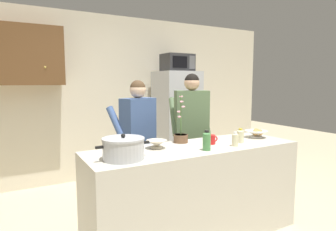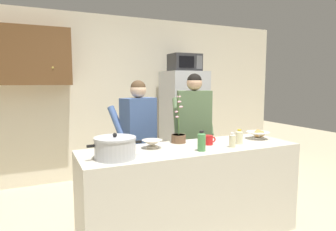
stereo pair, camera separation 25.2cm
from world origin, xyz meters
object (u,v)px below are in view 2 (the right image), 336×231
microwave (185,63)px  person_near_pot (138,132)px  bottle_near_edge (239,137)px  person_by_sink (194,123)px  cooking_pot (115,148)px  empty_bowl (152,143)px  potted_orchid (179,136)px  coffee_mug (209,140)px  bottle_mid_counter (201,141)px  bottle_far_corner (232,140)px  bread_bowl (258,134)px  refrigerator (184,123)px

microwave → person_near_pot: size_ratio=0.31×
person_near_pot → bottle_near_edge: size_ratio=10.38×
person_by_sink → cooking_pot: person_by_sink is taller
empty_bowl → potted_orchid: 0.36m
coffee_mug → bottle_mid_counter: (-0.21, -0.20, 0.04)m
bottle_near_edge → bottle_far_corner: (-0.16, -0.09, -0.00)m
microwave → bread_bowl: microwave is taller
person_near_pot → coffee_mug: (0.50, -0.72, -0.00)m
refrigerator → empty_bowl: refrigerator is taller
coffee_mug → bread_bowl: (0.66, 0.02, 0.00)m
bottle_mid_counter → bottle_far_corner: 0.35m
cooking_pot → empty_bowl: size_ratio=2.30×
empty_bowl → refrigerator: bearing=54.1°
microwave → person_by_sink: size_ratio=0.29×
person_by_sink → cooking_pot: bearing=-145.1°
refrigerator → bread_bowl: 1.81m
bottle_near_edge → bottle_mid_counter: size_ratio=0.80×
refrigerator → bottle_far_corner: 2.10m
person_near_pot → person_by_sink: (0.75, 0.02, 0.06)m
person_by_sink → coffee_mug: (-0.25, -0.74, -0.07)m
microwave → bottle_mid_counter: (-0.89, -2.01, -0.85)m
cooking_pot → bottle_mid_counter: size_ratio=2.41×
bread_bowl → empty_bowl: (-1.23, 0.07, -0.00)m
cooking_pot → coffee_mug: (0.99, 0.12, -0.04)m
refrigerator → bread_bowl: size_ratio=6.84×
person_by_sink → bottle_far_corner: 0.94m
microwave → bread_bowl: 2.00m
coffee_mug → cooking_pot: bearing=-172.8°
person_by_sink → bottle_mid_counter: size_ratio=8.76×
person_by_sink → person_near_pot: bearing=-178.5°
bottle_far_corner → person_by_sink: bearing=83.4°
person_by_sink → bottle_near_edge: (0.05, -0.84, -0.04)m
microwave → potted_orchid: (-0.92, -1.60, -0.87)m
bread_bowl → bottle_far_corner: size_ratio=1.77×
empty_bowl → bread_bowl: bearing=-3.3°
bread_bowl → person_by_sink: bearing=119.4°
refrigerator → bottle_mid_counter: refrigerator is taller
bottle_near_edge → bottle_mid_counter: bearing=-169.0°
coffee_mug → potted_orchid: potted_orchid is taller
cooking_pot → potted_orchid: potted_orchid is taller
person_near_pot → bread_bowl: 1.35m
microwave → cooking_pot: (-1.67, -1.94, -0.85)m
person_by_sink → bottle_near_edge: size_ratio=10.93×
person_by_sink → bottle_far_corner: size_ratio=11.64×
person_near_pot → bottle_mid_counter: (0.29, -0.92, 0.04)m
bread_bowl → cooking_pot: bearing=-174.9°
microwave → potted_orchid: 2.04m
refrigerator → cooking_pot: size_ratio=3.78×
microwave → empty_bowl: bearing=-126.2°
microwave → bread_bowl: (-0.02, -1.79, -0.89)m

